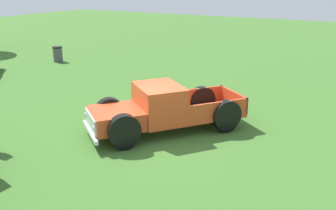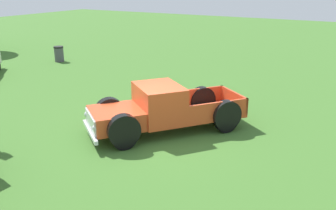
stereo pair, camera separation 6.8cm
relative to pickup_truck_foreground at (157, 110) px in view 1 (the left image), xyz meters
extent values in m
plane|color=#3D6B28|center=(-0.23, -0.13, -0.76)|extent=(80.00, 80.00, 0.00)
cube|color=#D14723|center=(-1.11, 0.85, -0.08)|extent=(2.22, 2.22, 0.58)
cube|color=silver|center=(-1.75, 1.35, -0.08)|extent=(0.92, 1.17, 0.48)
sphere|color=silver|center=(-2.12, 0.83, -0.05)|extent=(0.21, 0.21, 0.21)
sphere|color=silver|center=(-1.35, 1.84, -0.05)|extent=(0.21, 0.21, 0.21)
cube|color=#D14723|center=(0.05, -0.04, 0.24)|extent=(2.15, 2.22, 1.20)
cube|color=#8C9EA8|center=(-0.45, 0.35, 0.50)|extent=(0.96, 1.22, 0.53)
cube|color=#D14723|center=(1.46, -1.13, -0.31)|extent=(2.81, 2.73, 0.10)
cube|color=#D14723|center=(0.96, -1.79, 0.03)|extent=(1.80, 1.41, 0.58)
cube|color=#D14723|center=(1.97, -0.46, 0.03)|extent=(1.80, 1.41, 0.58)
cube|color=#D14723|center=(2.30, -1.77, 0.03)|extent=(1.13, 1.44, 0.58)
cylinder|color=black|center=(-1.65, 0.16, -0.37)|extent=(0.77, 0.67, 0.80)
cylinder|color=#B7B7BC|center=(-1.65, 0.15, -0.37)|extent=(0.41, 0.39, 0.32)
cylinder|color=black|center=(-1.65, 0.16, -0.17)|extent=(0.98, 0.85, 1.01)
cylinder|color=black|center=(-0.57, 1.55, -0.37)|extent=(0.77, 0.67, 0.80)
cylinder|color=#B7B7BC|center=(-0.57, 1.56, -0.37)|extent=(0.41, 0.39, 0.32)
cylinder|color=black|center=(-0.57, 1.55, -0.17)|extent=(0.98, 0.85, 1.01)
cylinder|color=black|center=(1.13, -1.98, -0.37)|extent=(0.77, 0.67, 0.80)
cylinder|color=#B7B7BC|center=(1.13, -1.99, -0.37)|extent=(0.41, 0.39, 0.32)
cylinder|color=black|center=(1.13, -1.98, -0.17)|extent=(0.98, 0.85, 1.01)
cylinder|color=black|center=(2.21, -0.59, -0.37)|extent=(0.77, 0.67, 0.80)
cylinder|color=#B7B7BC|center=(2.21, -0.58, -0.37)|extent=(0.41, 0.39, 0.32)
cylinder|color=black|center=(2.21, -0.59, -0.17)|extent=(0.98, 0.85, 1.01)
cube|color=silver|center=(-1.78, 1.37, -0.41)|extent=(1.25, 1.58, 0.13)
cylinder|color=#4C4C51|center=(6.52, 11.23, -0.34)|extent=(0.56, 0.56, 0.85)
cylinder|color=black|center=(6.52, 11.23, 0.14)|extent=(0.59, 0.59, 0.10)
camera|label=1|loc=(-9.84, -6.07, 4.10)|focal=39.76mm
camera|label=2|loc=(-9.81, -6.13, 4.10)|focal=39.76mm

